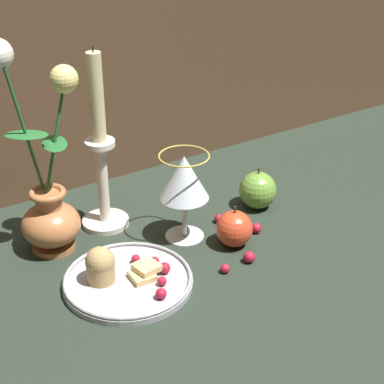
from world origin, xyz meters
The scene contains 11 objects.
ground_plane centered at (0.00, 0.00, 0.00)m, with size 2.40×2.40×0.00m, color #232D23.
vase centered at (-0.14, 0.09, 0.10)m, with size 0.14×0.10×0.37m.
plate_with_pastries centered at (-0.08, -0.08, 0.01)m, with size 0.21×0.21×0.07m.
wine_glass centered at (0.07, -0.01, 0.11)m, with size 0.09×0.09×0.16m.
candlestick centered at (-0.03, 0.11, 0.13)m, with size 0.09×0.09×0.33m.
apple_beside_vase centered at (0.25, 0.01, 0.04)m, with size 0.07×0.07×0.08m.
apple_near_glass centered at (0.13, -0.07, 0.03)m, with size 0.06×0.06×0.08m.
berry_near_plate centered at (0.12, -0.13, 0.01)m, with size 0.02×0.02×0.02m, color #AD192D.
berry_front_center centered at (0.19, -0.06, 0.01)m, with size 0.02×0.02×0.02m, color #AD192D.
berry_by_glass_stem centered at (0.15, 0.00, 0.01)m, with size 0.02×0.02×0.02m, color #AD192D.
berry_under_candlestick centered at (0.07, -0.14, 0.01)m, with size 0.02×0.02×0.02m, color #AD192D.
Camera 1 is at (-0.43, -0.83, 0.61)m, focal length 60.00 mm.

